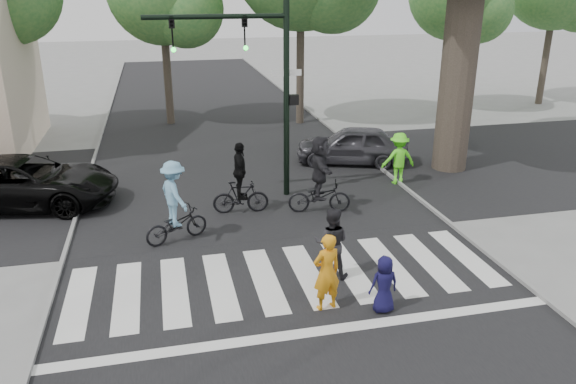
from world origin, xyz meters
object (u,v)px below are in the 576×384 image
(pedestrian_woman, at_px, (327,272))
(car_suv, at_px, (24,182))
(cyclist_mid, at_px, (240,185))
(cyclist_left, at_px, (175,207))
(cyclist_right, at_px, (320,179))
(pedestrian_child, at_px, (384,284))
(car_grey, at_px, (352,145))
(traffic_signal, at_px, (258,70))
(pedestrian_adult, at_px, (331,243))

(pedestrian_woman, distance_m, car_suv, 10.28)
(cyclist_mid, bearing_deg, cyclist_left, -141.51)
(pedestrian_woman, distance_m, cyclist_right, 5.18)
(pedestrian_child, distance_m, car_grey, 10.04)
(pedestrian_child, height_order, car_suv, car_suv)
(traffic_signal, height_order, car_suv, traffic_signal)
(pedestrian_woman, bearing_deg, cyclist_mid, -93.35)
(pedestrian_woman, bearing_deg, traffic_signal, -101.66)
(cyclist_left, bearing_deg, pedestrian_woman, -54.66)
(pedestrian_child, distance_m, cyclist_mid, 6.17)
(cyclist_left, bearing_deg, cyclist_right, 14.23)
(pedestrian_adult, distance_m, cyclist_right, 3.83)
(cyclist_mid, bearing_deg, pedestrian_adult, -71.43)
(pedestrian_child, bearing_deg, car_suv, -45.39)
(pedestrian_woman, relative_size, car_suv, 0.31)
(traffic_signal, distance_m, car_suv, 7.66)
(car_suv, distance_m, car_grey, 11.03)
(pedestrian_woman, relative_size, cyclist_right, 0.73)
(pedestrian_adult, relative_size, cyclist_left, 0.77)
(pedestrian_woman, height_order, car_suv, pedestrian_woman)
(cyclist_right, distance_m, car_grey, 4.99)
(pedestrian_adult, bearing_deg, cyclist_left, -17.17)
(traffic_signal, distance_m, cyclist_left, 4.80)
(pedestrian_adult, xyz_separation_m, cyclist_right, (0.81, 3.74, 0.19))
(traffic_signal, relative_size, pedestrian_adult, 3.62)
(pedestrian_child, relative_size, pedestrian_adult, 0.73)
(cyclist_mid, bearing_deg, cyclist_right, -11.73)
(cyclist_left, xyz_separation_m, cyclist_right, (4.12, 1.04, 0.09))
(traffic_signal, xyz_separation_m, pedestrian_child, (1.24, -6.98, -3.29))
(cyclist_left, relative_size, car_suv, 0.40)
(pedestrian_woman, bearing_deg, car_grey, -125.10)
(pedestrian_child, bearing_deg, pedestrian_woman, -19.81)
(traffic_signal, height_order, cyclist_right, traffic_signal)
(cyclist_right, bearing_deg, car_grey, 59.83)
(cyclist_right, bearing_deg, pedestrian_adult, -102.24)
(pedestrian_adult, height_order, cyclist_mid, cyclist_mid)
(car_grey, bearing_deg, pedestrian_woman, -3.50)
(pedestrian_adult, height_order, car_grey, pedestrian_adult)
(pedestrian_child, xyz_separation_m, cyclist_left, (-3.91, 4.33, 0.32))
(pedestrian_adult, xyz_separation_m, car_suv, (-7.56, 6.19, -0.09))
(car_suv, bearing_deg, pedestrian_woman, -125.91)
(traffic_signal, bearing_deg, pedestrian_woman, -88.78)
(pedestrian_adult, bearing_deg, car_grey, -90.34)
(car_suv, bearing_deg, car_grey, -69.72)
(pedestrian_woman, xyz_separation_m, cyclist_left, (-2.81, 3.97, 0.10))
(pedestrian_adult, xyz_separation_m, cyclist_mid, (-1.41, 4.20, 0.03))
(pedestrian_adult, distance_m, car_suv, 9.77)
(cyclist_left, relative_size, cyclist_mid, 1.02)
(pedestrian_woman, xyz_separation_m, pedestrian_child, (1.10, -0.36, -0.22))
(traffic_signal, relative_size, pedestrian_woman, 3.61)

